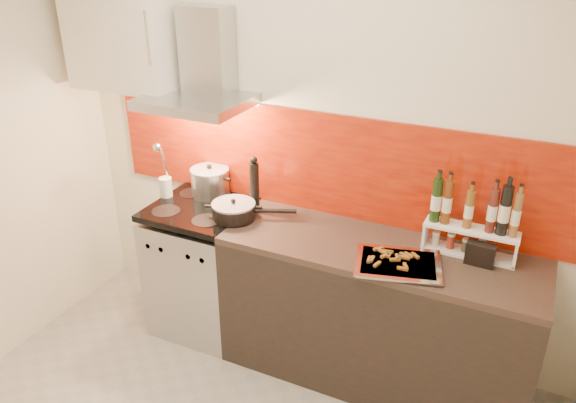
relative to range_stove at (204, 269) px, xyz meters
The scene contains 13 objects.
back_wall 1.15m from the range_stove, 23.53° to the left, with size 3.40×0.02×2.60m, color silver.
backsplash 1.12m from the range_stove, 21.33° to the left, with size 3.00×0.02×0.64m, color maroon.
range_stove is the anchor object (origin of this frame).
counter 1.20m from the range_stove, ahead, with size 1.80×0.60×0.90m.
range_hood 1.31m from the range_stove, 90.00° to the left, with size 0.62×0.50×0.61m.
upper_cabinet 1.61m from the range_stove, 166.72° to the left, with size 0.70×0.35×0.72m, color white.
stock_pot 0.59m from the range_stove, 97.75° to the left, with size 0.25×0.25×0.22m.
saute_pan 0.59m from the range_stove, ahead, with size 0.50×0.29×0.12m.
utensil_jar 0.64m from the range_stove, behind, with size 0.08×0.13×0.40m.
pepper_mill 0.74m from the range_stove, 17.21° to the left, with size 0.06×0.06×0.37m.
step_shelf 1.78m from the range_stove, ahead, with size 0.50×0.14×0.43m.
caddy_box 1.80m from the range_stove, ahead, with size 0.15×0.06×0.13m, color black.
baking_tray 1.42m from the range_stove, ahead, with size 0.52×0.44×0.03m.
Camera 1 is at (1.20, -1.57, 2.48)m, focal length 35.00 mm.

